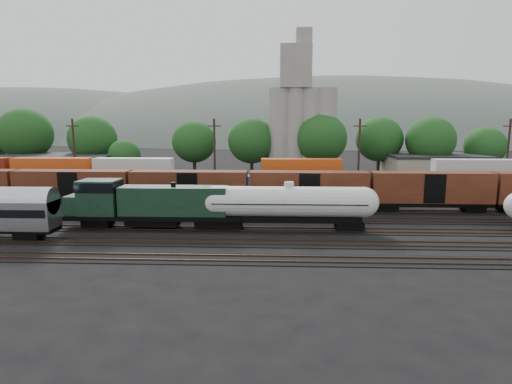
{
  "coord_description": "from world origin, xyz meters",
  "views": [
    {
      "loc": [
        -1.89,
        -49.37,
        11.37
      ],
      "look_at": [
        -4.16,
        2.0,
        3.0
      ],
      "focal_mm": 30.0,
      "sensor_mm": 36.0,
      "label": 1
    }
  ],
  "objects_px": {
    "orange_locomotive": "(303,187)",
    "grain_silo": "(301,123)",
    "green_locomotive": "(143,203)",
    "tank_car_a": "(289,204)"
  },
  "relations": [
    {
      "from": "orange_locomotive",
      "to": "grain_silo",
      "type": "bearing_deg",
      "value": 87.24
    },
    {
      "from": "green_locomotive",
      "to": "tank_car_a",
      "type": "distance_m",
      "value": 15.57
    },
    {
      "from": "green_locomotive",
      "to": "orange_locomotive",
      "type": "height_order",
      "value": "green_locomotive"
    },
    {
      "from": "green_locomotive",
      "to": "tank_car_a",
      "type": "height_order",
      "value": "green_locomotive"
    },
    {
      "from": "tank_car_a",
      "to": "orange_locomotive",
      "type": "xyz_separation_m",
      "value": [
        2.42,
        15.0,
        -0.46
      ]
    },
    {
      "from": "green_locomotive",
      "to": "orange_locomotive",
      "type": "relative_size",
      "value": 1.11
    },
    {
      "from": "grain_silo",
      "to": "orange_locomotive",
      "type": "bearing_deg",
      "value": -92.76
    },
    {
      "from": "green_locomotive",
      "to": "grain_silo",
      "type": "bearing_deg",
      "value": 64.86
    },
    {
      "from": "green_locomotive",
      "to": "orange_locomotive",
      "type": "xyz_separation_m",
      "value": [
        17.98,
        15.0,
        -0.39
      ]
    },
    {
      "from": "orange_locomotive",
      "to": "grain_silo",
      "type": "xyz_separation_m",
      "value": [
        1.26,
        26.0,
        8.8
      ]
    }
  ]
}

